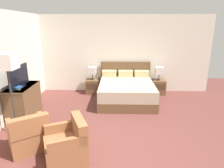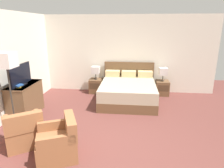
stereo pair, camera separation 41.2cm
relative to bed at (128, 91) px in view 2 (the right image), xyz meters
name	(u,v)px [view 2 (the right image)]	position (x,y,z in m)	size (l,w,h in m)	color
ground_plane	(107,154)	(-0.31, -2.81, -0.33)	(11.40, 11.40, 0.00)	brown
wall_back	(121,54)	(-0.31, 1.02, 1.01)	(6.52, 0.06, 2.67)	silver
wall_left	(11,65)	(-3.00, -1.21, 1.01)	(0.06, 5.60, 2.67)	silver
bed	(128,91)	(0.00, 0.00, 0.00)	(1.73, 2.00, 1.08)	brown
nightstand_left	(96,86)	(-1.15, 0.70, -0.08)	(0.44, 0.46, 0.49)	brown
nightstand_right	(162,88)	(1.15, 0.70, -0.08)	(0.44, 0.46, 0.49)	brown
table_lamp_left	(96,70)	(-1.15, 0.70, 0.49)	(0.27, 0.27, 0.45)	#332D28
table_lamp_right	(163,72)	(1.15, 0.70, 0.49)	(0.27, 0.27, 0.45)	#332D28
dresser	(25,99)	(-2.68, -1.30, 0.11)	(0.53, 1.07, 0.85)	brown
tv	(20,75)	(-2.68, -1.39, 0.78)	(0.18, 0.93, 0.54)	black
book_red_cover	(17,87)	(-2.69, -1.58, 0.54)	(0.21, 0.16, 0.04)	gold
book_blue_cover	(17,85)	(-2.70, -1.58, 0.58)	(0.26, 0.19, 0.04)	#234C8E
armchair_by_window	(24,132)	(-1.98, -2.66, -0.04)	(0.95, 0.95, 0.76)	#935B38
armchair_companion	(59,143)	(-1.17, -2.96, -0.04)	(0.90, 0.90, 0.76)	#935B38
floor_lamp	(6,65)	(-2.50, -2.14, 1.19)	(0.36, 0.36, 1.78)	#332D28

